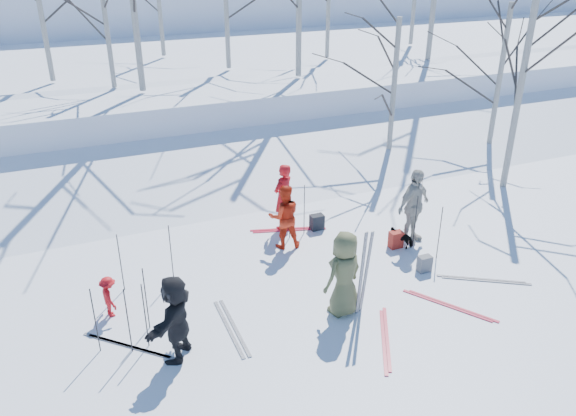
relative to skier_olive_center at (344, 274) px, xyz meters
name	(u,v)px	position (x,y,z in m)	size (l,w,h in m)	color
ground	(315,290)	(-0.18, 0.90, -0.89)	(120.00, 120.00, 0.00)	white
snow_ramp	(220,172)	(-0.18, 7.90, -0.74)	(70.00, 9.50, 1.40)	white
snow_plateau	(156,81)	(-0.18, 17.90, 0.11)	(70.00, 18.00, 2.20)	white
far_hill	(101,11)	(-0.18, 38.90, 1.11)	(90.00, 30.00, 6.00)	white
skier_olive_center	(344,274)	(0.00, 0.00, 0.00)	(0.87, 0.57, 1.78)	#4F5432
skier_red_north	(283,197)	(0.32, 3.88, -0.01)	(0.64, 0.42, 1.75)	red
skier_redor_behind	(284,217)	(-0.04, 2.95, -0.09)	(0.78, 0.61, 1.61)	red
skier_red_seated	(109,297)	(-4.30, 1.70, -0.46)	(0.56, 0.32, 0.87)	red
skier_cream_east	(414,206)	(2.97, 1.99, 0.05)	(1.11, 0.46, 1.89)	beige
skier_grey_west	(176,318)	(-3.34, -0.02, -0.07)	(1.52, 0.49, 1.64)	black
dog	(401,238)	(2.58, 1.82, -0.65)	(0.26, 0.57, 0.48)	black
upright_ski_left	(361,274)	(0.26, -0.22, 0.06)	(0.07, 0.02, 1.90)	silver
upright_ski_right	(366,273)	(0.37, -0.21, 0.06)	(0.07, 0.02, 1.90)	silver
ski_pair_a	(483,280)	(3.41, -0.19, -0.88)	(1.72, 1.18, 0.02)	silver
ski_pair_b	(449,306)	(2.11, -0.69, -0.88)	(1.17, 1.72, 0.02)	red
ski_pair_c	(232,328)	(-2.23, 0.36, -0.88)	(0.23, 1.90, 0.02)	silver
ski_pair_d	(129,346)	(-4.14, 0.57, -0.88)	(1.51, 1.46, 0.02)	silver
ski_pair_e	(288,230)	(0.38, 3.70, -0.88)	(1.88, 0.72, 0.02)	red
ski_pair_f	(385,339)	(0.33, -1.10, -0.88)	(1.09, 1.76, 0.02)	red
ski_pole_a	(95,321)	(-4.64, 0.66, -0.22)	(0.02, 0.02, 1.34)	black
ski_pole_b	(290,214)	(0.24, 3.29, -0.22)	(0.02, 0.02, 1.34)	black
ski_pole_c	(128,321)	(-4.10, 0.42, -0.22)	(0.02, 0.02, 1.34)	black
ski_pole_d	(304,210)	(0.68, 3.37, -0.22)	(0.02, 0.02, 1.34)	black
ski_pole_e	(439,233)	(3.04, 1.01, -0.22)	(0.02, 0.02, 1.34)	black
ski_pole_f	(415,222)	(2.86, 1.71, -0.22)	(0.02, 0.02, 1.34)	black
ski_pole_g	(121,263)	(-3.94, 2.52, -0.22)	(0.02, 0.02, 1.34)	black
ski_pole_h	(171,253)	(-2.88, 2.52, -0.22)	(0.02, 0.02, 1.34)	black
ski_pole_i	(146,299)	(-3.68, 0.99, -0.22)	(0.02, 0.02, 1.34)	black
ski_pole_j	(145,316)	(-3.79, 0.46, -0.22)	(0.02, 0.02, 1.34)	black
backpack_red	(396,240)	(2.43, 1.84, -0.68)	(0.32, 0.22, 0.42)	maroon
backpack_grey	(424,264)	(2.42, 0.65, -0.70)	(0.30, 0.20, 0.38)	#5B5D63
backpack_dark	(317,222)	(1.08, 3.45, -0.69)	(0.34, 0.24, 0.40)	black
birch_plateau_e	(106,22)	(-2.64, 12.06, 3.48)	(3.64, 3.64, 4.34)	silver
birch_edge_b	(520,92)	(7.56, 3.79, 2.01)	(4.66, 4.66, 5.80)	silver
birch_edge_c	(499,82)	(9.15, 6.32, 1.63)	(4.13, 4.13, 5.04)	silver
birch_edge_e	(393,94)	(5.34, 6.81, 1.47)	(3.90, 3.90, 4.72)	silver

